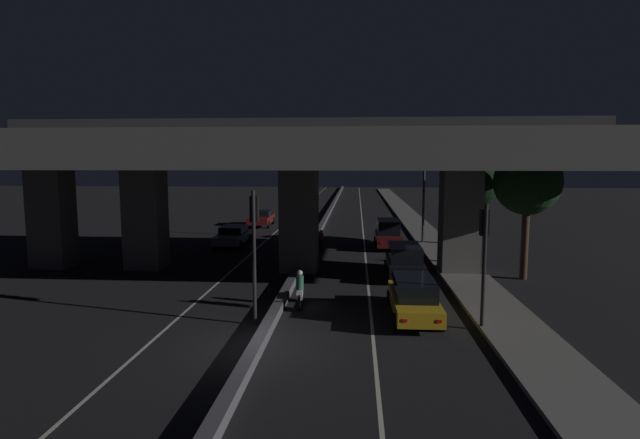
{
  "coord_description": "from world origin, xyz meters",
  "views": [
    {
      "loc": [
        3.12,
        -15.62,
        6.08
      ],
      "look_at": [
        0.49,
        20.62,
        1.79
      ],
      "focal_mm": 28.0,
      "sensor_mm": 36.0,
      "label": 1
    }
  ],
  "objects_px": {
    "car_black_second": "(405,260)",
    "car_dark_red_second_oncoming": "(261,218)",
    "motorcycle_white_filtering_near": "(300,291)",
    "pedestrian_on_sidewalk": "(463,248)",
    "motorcycle_black_filtering_far": "(321,241)",
    "traffic_light_right_of_median": "(484,244)",
    "traffic_light_left_of_median": "(254,234)",
    "street_lamp": "(419,180)",
    "motorcycle_blue_filtering_mid": "(310,257)",
    "car_dark_red_third": "(388,233)",
    "car_silver_lead_oncoming": "(233,235)",
    "car_taxi_yellow_lead": "(414,297)"
  },
  "relations": [
    {
      "from": "street_lamp",
      "to": "car_dark_red_third",
      "type": "xyz_separation_m",
      "value": [
        -2.3,
        -1.71,
        -3.67
      ]
    },
    {
      "from": "car_silver_lead_oncoming",
      "to": "car_dark_red_third",
      "type": "bearing_deg",
      "value": 88.47
    },
    {
      "from": "traffic_light_left_of_median",
      "to": "car_black_second",
      "type": "height_order",
      "value": "traffic_light_left_of_median"
    },
    {
      "from": "car_dark_red_second_oncoming",
      "to": "motorcycle_white_filtering_near",
      "type": "distance_m",
      "value": 26.31
    },
    {
      "from": "car_silver_lead_oncoming",
      "to": "motorcycle_white_filtering_near",
      "type": "relative_size",
      "value": 2.39
    },
    {
      "from": "motorcycle_blue_filtering_mid",
      "to": "car_dark_red_second_oncoming",
      "type": "bearing_deg",
      "value": 23.79
    },
    {
      "from": "car_black_second",
      "to": "pedestrian_on_sidewalk",
      "type": "xyz_separation_m",
      "value": [
        3.71,
        3.27,
        0.13
      ]
    },
    {
      "from": "traffic_light_right_of_median",
      "to": "street_lamp",
      "type": "xyz_separation_m",
      "value": [
        -0.03,
        18.55,
        1.57
      ]
    },
    {
      "from": "traffic_light_left_of_median",
      "to": "motorcycle_black_filtering_far",
      "type": "xyz_separation_m",
      "value": [
        1.36,
        15.89,
        -2.82
      ]
    },
    {
      "from": "car_dark_red_second_oncoming",
      "to": "motorcycle_white_filtering_near",
      "type": "relative_size",
      "value": 2.31
    },
    {
      "from": "car_dark_red_second_oncoming",
      "to": "car_black_second",
      "type": "bearing_deg",
      "value": 29.01
    },
    {
      "from": "motorcycle_white_filtering_near",
      "to": "motorcycle_black_filtering_far",
      "type": "distance_m",
      "value": 13.49
    },
    {
      "from": "car_dark_red_second_oncoming",
      "to": "motorcycle_black_filtering_far",
      "type": "relative_size",
      "value": 2.54
    },
    {
      "from": "motorcycle_white_filtering_near",
      "to": "pedestrian_on_sidewalk",
      "type": "bearing_deg",
      "value": -47.94
    },
    {
      "from": "traffic_light_right_of_median",
      "to": "street_lamp",
      "type": "bearing_deg",
      "value": 90.09
    },
    {
      "from": "pedestrian_on_sidewalk",
      "to": "motorcycle_black_filtering_far",
      "type": "bearing_deg",
      "value": 152.17
    },
    {
      "from": "traffic_light_left_of_median",
      "to": "motorcycle_black_filtering_far",
      "type": "height_order",
      "value": "traffic_light_left_of_median"
    },
    {
      "from": "car_taxi_yellow_lead",
      "to": "car_silver_lead_oncoming",
      "type": "relative_size",
      "value": 1.01
    },
    {
      "from": "car_silver_lead_oncoming",
      "to": "car_dark_red_second_oncoming",
      "type": "relative_size",
      "value": 1.04
    },
    {
      "from": "motorcycle_black_filtering_far",
      "to": "pedestrian_on_sidewalk",
      "type": "relative_size",
      "value": 1.03
    },
    {
      "from": "car_black_second",
      "to": "motorcycle_white_filtering_near",
      "type": "height_order",
      "value": "car_black_second"
    },
    {
      "from": "car_taxi_yellow_lead",
      "to": "motorcycle_black_filtering_far",
      "type": "distance_m",
      "value": 15.37
    },
    {
      "from": "car_black_second",
      "to": "motorcycle_white_filtering_near",
      "type": "distance_m",
      "value": 7.48
    },
    {
      "from": "street_lamp",
      "to": "car_dark_red_second_oncoming",
      "type": "height_order",
      "value": "street_lamp"
    },
    {
      "from": "traffic_light_left_of_median",
      "to": "car_black_second",
      "type": "bearing_deg",
      "value": 52.0
    },
    {
      "from": "traffic_light_right_of_median",
      "to": "street_lamp",
      "type": "distance_m",
      "value": 18.62
    },
    {
      "from": "car_dark_red_second_oncoming",
      "to": "motorcycle_black_filtering_far",
      "type": "height_order",
      "value": "car_dark_red_second_oncoming"
    },
    {
      "from": "car_dark_red_third",
      "to": "motorcycle_blue_filtering_mid",
      "type": "distance_m",
      "value": 8.32
    },
    {
      "from": "car_dark_red_second_oncoming",
      "to": "motorcycle_black_filtering_far",
      "type": "xyz_separation_m",
      "value": [
        6.48,
        -12.0,
        -0.17
      ]
    },
    {
      "from": "motorcycle_black_filtering_far",
      "to": "traffic_light_right_of_median",
      "type": "bearing_deg",
      "value": -157.03
    },
    {
      "from": "car_taxi_yellow_lead",
      "to": "car_dark_red_second_oncoming",
      "type": "xyz_separation_m",
      "value": [
        -11.13,
        26.65,
        -0.05
      ]
    },
    {
      "from": "motorcycle_blue_filtering_mid",
      "to": "pedestrian_on_sidewalk",
      "type": "height_order",
      "value": "pedestrian_on_sidewalk"
    },
    {
      "from": "traffic_light_right_of_median",
      "to": "car_dark_red_second_oncoming",
      "type": "height_order",
      "value": "traffic_light_right_of_median"
    },
    {
      "from": "motorcycle_white_filtering_near",
      "to": "car_dark_red_third",
      "type": "bearing_deg",
      "value": -21.51
    },
    {
      "from": "traffic_light_left_of_median",
      "to": "car_dark_red_second_oncoming",
      "type": "relative_size",
      "value": 1.09
    },
    {
      "from": "car_dark_red_second_oncoming",
      "to": "pedestrian_on_sidewalk",
      "type": "distance_m",
      "value": 22.44
    },
    {
      "from": "motorcycle_white_filtering_near",
      "to": "motorcycle_blue_filtering_mid",
      "type": "relative_size",
      "value": 1.05
    },
    {
      "from": "car_dark_red_second_oncoming",
      "to": "motorcycle_white_filtering_near",
      "type": "bearing_deg",
      "value": 13.44
    },
    {
      "from": "car_black_second",
      "to": "car_dark_red_second_oncoming",
      "type": "xyz_separation_m",
      "value": [
        -11.42,
        19.83,
        -0.14
      ]
    },
    {
      "from": "motorcycle_black_filtering_far",
      "to": "pedestrian_on_sidewalk",
      "type": "bearing_deg",
      "value": -118.43
    },
    {
      "from": "car_silver_lead_oncoming",
      "to": "car_dark_red_second_oncoming",
      "type": "bearing_deg",
      "value": 179.78
    },
    {
      "from": "car_taxi_yellow_lead",
      "to": "car_silver_lead_oncoming",
      "type": "bearing_deg",
      "value": 34.67
    },
    {
      "from": "motorcycle_white_filtering_near",
      "to": "motorcycle_blue_filtering_mid",
      "type": "distance_m",
      "value": 7.69
    },
    {
      "from": "car_dark_red_second_oncoming",
      "to": "street_lamp",
      "type": "bearing_deg",
      "value": 54.19
    },
    {
      "from": "traffic_light_right_of_median",
      "to": "motorcycle_white_filtering_near",
      "type": "distance_m",
      "value": 7.71
    },
    {
      "from": "traffic_light_left_of_median",
      "to": "street_lamp",
      "type": "height_order",
      "value": "street_lamp"
    },
    {
      "from": "street_lamp",
      "to": "car_black_second",
      "type": "xyz_separation_m",
      "value": [
        -1.97,
        -10.5,
        -3.79
      ]
    },
    {
      "from": "car_taxi_yellow_lead",
      "to": "car_dark_red_third",
      "type": "relative_size",
      "value": 1.18
    },
    {
      "from": "street_lamp",
      "to": "car_silver_lead_oncoming",
      "type": "xyz_separation_m",
      "value": [
        -13.38,
        -1.46,
        -3.97
      ]
    },
    {
      "from": "car_black_second",
      "to": "car_silver_lead_oncoming",
      "type": "relative_size",
      "value": 0.89
    }
  ]
}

